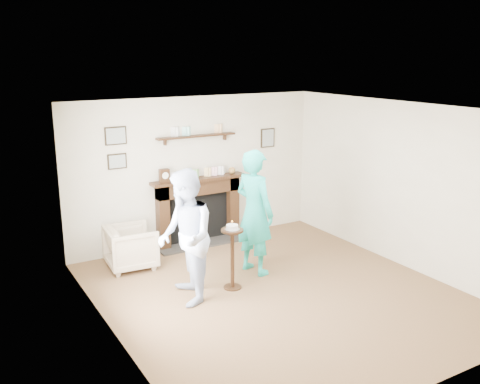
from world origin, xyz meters
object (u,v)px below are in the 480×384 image
object	(u,v)px
pedestal_table	(232,247)
man	(187,301)
armchair	(132,267)
woman	(254,271)

from	to	relation	value
pedestal_table	man	bearing A→B (deg)	-176.44
armchair	pedestal_table	world-z (taller)	pedestal_table
woman	pedestal_table	distance (m)	0.90
armchair	pedestal_table	distance (m)	1.82
man	pedestal_table	world-z (taller)	pedestal_table
armchair	man	xyz separation A→B (m)	(0.24, -1.47, 0.00)
armchair	pedestal_table	bearing A→B (deg)	-141.75
armchair	woman	world-z (taller)	woman
woman	pedestal_table	xyz separation A→B (m)	(-0.57, -0.34, 0.61)
woman	pedestal_table	world-z (taller)	pedestal_table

